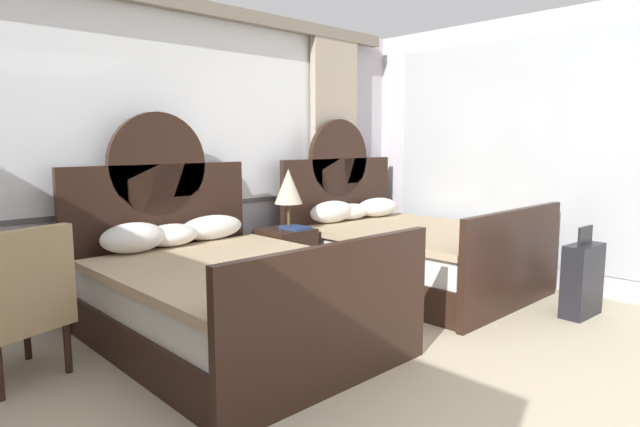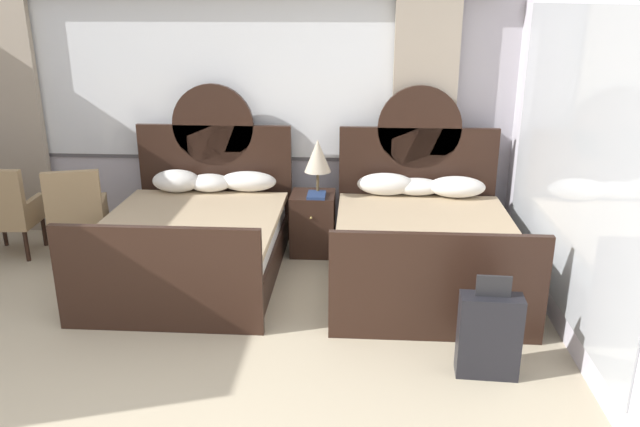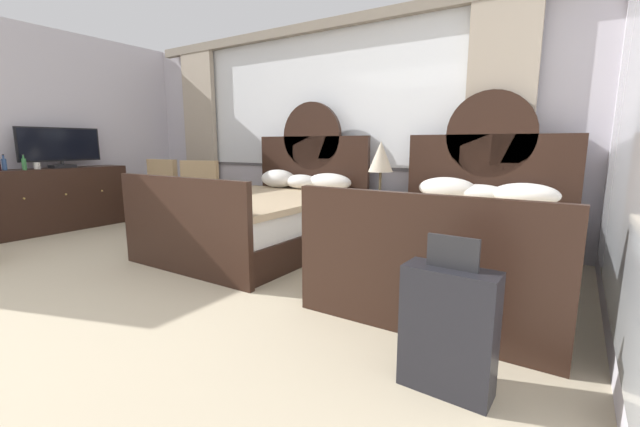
% 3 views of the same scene
% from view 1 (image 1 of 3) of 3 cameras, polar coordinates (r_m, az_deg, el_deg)
% --- Properties ---
extents(wall_back_window, '(6.34, 0.22, 2.70)m').
position_cam_1_polar(wall_back_window, '(4.83, -18.41, 7.32)').
color(wall_back_window, silver).
rests_on(wall_back_window, ground_plane).
extents(wall_right_mirror, '(0.08, 4.41, 2.70)m').
position_cam_1_polar(wall_right_mirror, '(5.71, 23.94, 6.05)').
color(wall_right_mirror, silver).
rests_on(wall_right_mirror, ground_plane).
extents(bed_near_window, '(1.64, 2.14, 1.69)m').
position_cam_1_polar(bed_near_window, '(3.96, -9.98, -8.44)').
color(bed_near_window, black).
rests_on(bed_near_window, ground_plane).
extents(bed_near_mirror, '(1.64, 2.14, 1.69)m').
position_cam_1_polar(bed_near_mirror, '(5.42, 9.38, -4.02)').
color(bed_near_mirror, black).
rests_on(bed_near_mirror, ground_plane).
extents(nightstand_between_beds, '(0.45, 0.47, 0.64)m').
position_cam_1_polar(nightstand_between_beds, '(5.07, -3.71, -5.19)').
color(nightstand_between_beds, black).
rests_on(nightstand_between_beds, ground_plane).
extents(table_lamp_on_nightstand, '(0.27, 0.27, 0.56)m').
position_cam_1_polar(table_lamp_on_nightstand, '(5.00, -3.40, 2.83)').
color(table_lamp_on_nightstand, brown).
rests_on(table_lamp_on_nightstand, nightstand_between_beds).
extents(book_on_nightstand, '(0.18, 0.26, 0.03)m').
position_cam_1_polar(book_on_nightstand, '(4.97, -2.70, -1.54)').
color(book_on_nightstand, navy).
rests_on(book_on_nightstand, nightstand_between_beds).
extents(armchair_by_window_left, '(0.66, 0.66, 0.95)m').
position_cam_1_polar(armchair_by_window_left, '(3.70, -29.62, -8.18)').
color(armchair_by_window_left, tan).
rests_on(armchair_by_window_left, ground_plane).
extents(suitcase_on_floor, '(0.43, 0.20, 0.76)m').
position_cam_1_polar(suitcase_on_floor, '(4.97, 26.26, -6.37)').
color(suitcase_on_floor, black).
rests_on(suitcase_on_floor, ground_plane).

